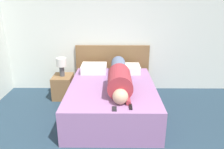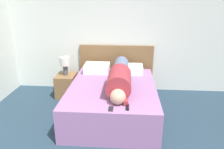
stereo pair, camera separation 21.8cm
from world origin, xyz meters
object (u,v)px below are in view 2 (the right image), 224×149
Objects in this scene: table_lamp at (65,63)px; cell_phone at (111,109)px; bed at (113,100)px; pillow_near_headboard at (97,68)px; pillow_second at (131,69)px; tv_remote at (128,107)px; nightstand at (67,85)px; person_lying at (120,77)px.

table_lamp is 2.87× the size of cell_phone.
pillow_near_headboard reaches higher than bed.
bed is at bearing -114.16° from pillow_second.
tv_remote is at bearing -92.05° from pillow_second.
bed is at bearing 92.51° from cell_phone.
nightstand is (-1.01, 0.68, -0.04)m from bed.
table_lamp is 0.76× the size of pillow_near_headboard.
table_lamp is at bearing 0.00° from nightstand.
person_lying is 0.74m from pillow_second.
pillow_near_headboard is at bearing 124.46° from person_lying.
pillow_near_headboard is 3.78× the size of cell_phone.
person_lying is at bearing -5.61° from bed.
nightstand is at bearing 0.00° from table_lamp.
cell_phone is at bearing -95.92° from person_lying.
cell_phone is at bearing -75.32° from pillow_near_headboard.
nightstand is at bearing -178.74° from pillow_near_headboard.
pillow_near_headboard is at bearing 104.68° from cell_phone.
table_lamp is (-1.01, 0.68, 0.44)m from bed.
tv_remote is at bearing -71.66° from bed.
table_lamp reaches higher than bed.
table_lamp reaches higher than tv_remote.
cell_phone is (-0.09, -0.82, -0.16)m from person_lying.
pillow_second is (0.31, 0.70, 0.34)m from bed.
bed is 1.30m from table_lamp.
table_lamp is 0.80× the size of pillow_second.
cell_phone is at bearing -55.40° from nightstand.
bed reaches higher than nightstand.
nightstand is 0.75m from pillow_near_headboard.
bed is at bearing -62.39° from pillow_near_headboard.
tv_remote is at bearing -49.10° from nightstand.
nightstand is 1.41m from person_lying.
tv_remote is (1.27, -1.47, -0.16)m from table_lamp.
nightstand is 1.38m from pillow_second.
table_lamp is at bearing -178.74° from pillow_near_headboard.
person_lying is at bearing -31.53° from nightstand.
bed is 0.86m from pillow_near_headboard.
person_lying is 12.99× the size of cell_phone.
pillow_second is at bearing 87.95° from tv_remote.
cell_phone is at bearing -55.40° from table_lamp.
tv_remote is (1.27, -1.47, 0.32)m from nightstand.
pillow_second is 3.59× the size of cell_phone.
cell_phone reaches higher than bed.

